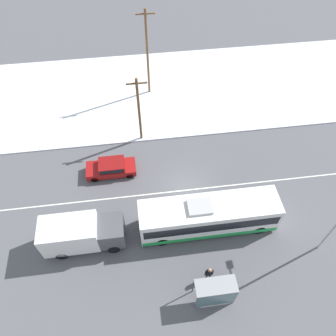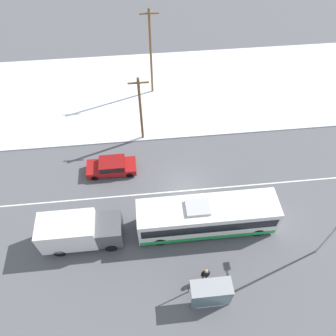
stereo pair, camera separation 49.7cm
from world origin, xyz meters
The scene contains 10 objects.
ground_plane centered at (0.00, 0.00, 0.00)m, with size 120.00×120.00×0.00m, color #56565B.
snow_lot centered at (0.00, 13.69, 0.06)m, with size 80.00×14.77×0.12m.
lane_marking_center centered at (0.00, 0.00, 0.00)m, with size 60.00×0.12×0.00m.
city_bus centered at (1.13, -3.63, 1.57)m, with size 10.71×2.57×3.22m.
box_truck centered at (-8.61, -3.87, 1.61)m, with size 6.10×2.30×2.93m.
sedan_car centered at (-6.31, 2.81, 0.77)m, with size 4.41×1.80×1.39m.
pedestrian_at_stop centered at (0.33, -7.86, 1.07)m, with size 0.63×0.28×1.75m.
bus_shelter centered at (0.39, -9.48, 1.67)m, with size 2.77×1.20×2.40m.
utility_pole_roadside centered at (-3.32, 6.70, 3.78)m, with size 1.80×0.24×7.19m.
utility_pole_snowlot centered at (-1.85, 13.71, 4.93)m, with size 1.80×0.24×9.47m.
Camera 2 is at (-3.14, -15.83, 23.81)m, focal length 35.00 mm.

